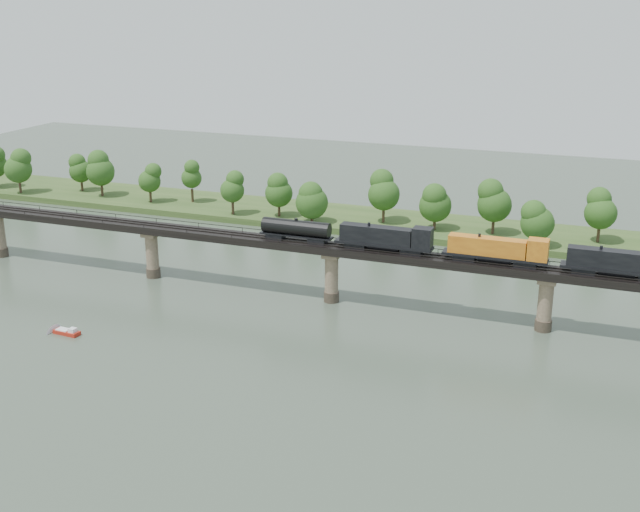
% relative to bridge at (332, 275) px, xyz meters
% --- Properties ---
extents(ground, '(400.00, 400.00, 0.00)m').
position_rel_bridge_xyz_m(ground, '(0.00, -30.00, -5.46)').
color(ground, '#344234').
rests_on(ground, ground).
extents(far_bank, '(300.00, 24.00, 1.60)m').
position_rel_bridge_xyz_m(far_bank, '(0.00, 55.00, -4.66)').
color(far_bank, '#314A1D').
rests_on(far_bank, ground).
extents(bridge, '(236.00, 30.00, 11.50)m').
position_rel_bridge_xyz_m(bridge, '(0.00, 0.00, 0.00)').
color(bridge, '#473A2D').
rests_on(bridge, ground).
extents(bridge_superstructure, '(220.00, 4.90, 0.75)m').
position_rel_bridge_xyz_m(bridge_superstructure, '(0.00, 0.00, 6.33)').
color(bridge_superstructure, black).
rests_on(bridge_superstructure, bridge).
extents(far_treeline, '(289.06, 17.54, 13.60)m').
position_rel_bridge_xyz_m(far_treeline, '(-8.21, 50.52, 3.37)').
color(far_treeline, '#382619').
rests_on(far_treeline, far_bank).
extents(freight_train, '(74.97, 2.92, 5.16)m').
position_rel_bridge_xyz_m(freight_train, '(24.05, 0.00, 8.51)').
color(freight_train, black).
rests_on(freight_train, bridge).
extents(motorboat, '(4.99, 2.11, 1.36)m').
position_rel_bridge_xyz_m(motorboat, '(-38.06, -31.38, -4.99)').
color(motorboat, '#A92113').
rests_on(motorboat, ground).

